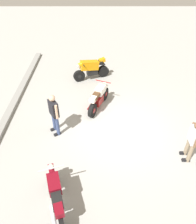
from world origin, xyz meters
The scene contains 7 objects.
ground_plane centered at (0.00, 0.00, 0.00)m, with size 40.00×40.00×0.00m, color #9E9E99.
curb_edge centered at (0.00, 4.60, 0.07)m, with size 14.00×0.30×0.15m, color gray.
motorcycle_cream_vintage centered at (1.41, 0.78, 0.49)m, with size 1.85×1.01×1.07m.
motorcycle_maroon_cruiser centered at (-3.21, 1.93, 0.52)m, with size 2.03×0.85×1.09m.
motorcycle_orange_sportbike centered at (3.96, 1.16, 0.59)m, with size 0.99×1.88×1.14m.
person_in_white_shirt centered at (-1.46, -2.20, 0.88)m, with size 0.62×0.32×1.57m.
person_in_black_shirt centered at (-0.18, 2.41, 0.97)m, with size 0.60×0.49×1.70m.
Camera 1 is at (-6.47, 0.83, 5.92)m, focal length 35.56 mm.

